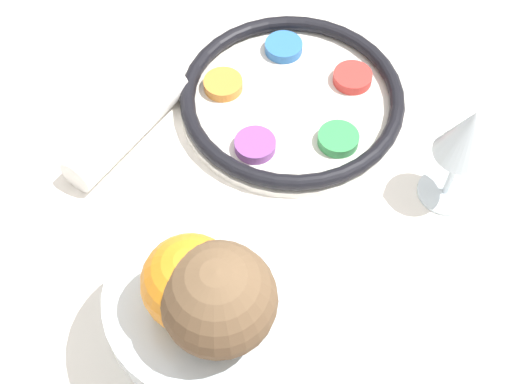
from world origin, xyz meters
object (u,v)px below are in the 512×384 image
(wine_glass, at_px, (467,137))
(orange_fruit, at_px, (191,283))
(coconut, at_px, (219,300))
(fruit_stand, at_px, (210,306))
(seder_plate, at_px, (290,98))
(napkin_roll, at_px, (128,126))

(wine_glass, height_order, orange_fruit, orange_fruit)
(coconut, bearing_deg, orange_fruit, -94.67)
(orange_fruit, bearing_deg, fruit_stand, 162.76)
(fruit_stand, xyz_separation_m, coconut, (0.02, 0.03, 0.08))
(wine_glass, height_order, coconut, coconut)
(orange_fruit, bearing_deg, seder_plate, -164.76)
(fruit_stand, height_order, coconut, coconut)
(fruit_stand, bearing_deg, orange_fruit, -17.24)
(wine_glass, bearing_deg, coconut, -18.05)
(wine_glass, xyz_separation_m, coconut, (0.33, -0.11, 0.06))
(fruit_stand, xyz_separation_m, napkin_roll, (-0.17, -0.25, -0.07))
(seder_plate, relative_size, orange_fruit, 3.31)
(seder_plate, relative_size, coconut, 2.86)
(fruit_stand, height_order, napkin_roll, fruit_stand)
(napkin_roll, bearing_deg, seder_plate, 136.47)
(seder_plate, distance_m, fruit_stand, 0.35)
(seder_plate, relative_size, fruit_stand, 1.46)
(napkin_roll, bearing_deg, fruit_stand, 54.90)
(wine_glass, distance_m, napkin_roll, 0.41)
(seder_plate, bearing_deg, wine_glass, 85.02)
(coconut, xyz_separation_m, napkin_roll, (-0.19, -0.27, -0.14))
(napkin_roll, bearing_deg, coconut, 54.91)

